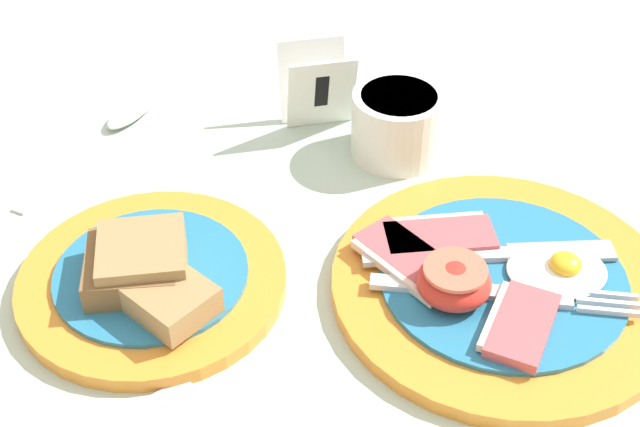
{
  "coord_description": "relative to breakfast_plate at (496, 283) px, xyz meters",
  "views": [
    {
      "loc": [
        -0.05,
        -0.44,
        0.46
      ],
      "look_at": [
        -0.01,
        0.07,
        0.02
      ],
      "focal_mm": 50.0,
      "sensor_mm": 36.0,
      "label": 1
    }
  ],
  "objects": [
    {
      "name": "ground_plane",
      "position": [
        -0.11,
        0.0,
        -0.01
      ],
      "size": [
        3.0,
        3.0,
        0.0
      ],
      "primitive_type": "plane",
      "color": "#B7CCB7"
    },
    {
      "name": "breakfast_plate",
      "position": [
        0.0,
        0.0,
        0.0
      ],
      "size": [
        0.25,
        0.25,
        0.04
      ],
      "color": "orange",
      "rests_on": "ground_plane"
    },
    {
      "name": "bread_plate",
      "position": [
        -0.25,
        0.02,
        0.0
      ],
      "size": [
        0.19,
        0.19,
        0.05
      ],
      "color": "orange",
      "rests_on": "ground_plane"
    },
    {
      "name": "sugar_cup",
      "position": [
        -0.05,
        0.18,
        0.02
      ],
      "size": [
        0.08,
        0.08,
        0.06
      ],
      "color": "white",
      "rests_on": "ground_plane"
    },
    {
      "name": "number_card",
      "position": [
        -0.11,
        0.23,
        0.03
      ],
      "size": [
        0.07,
        0.05,
        0.07
      ],
      "rotation": [
        0.0,
        0.0,
        0.13
      ],
      "color": "white",
      "rests_on": "ground_plane"
    },
    {
      "name": "teaspoon_by_saucer",
      "position": [
        -0.29,
        0.23,
        -0.01
      ],
      "size": [
        0.11,
        0.18,
        0.01
      ],
      "rotation": [
        0.0,
        0.0,
        1.03
      ],
      "color": "silver",
      "rests_on": "ground_plane"
    }
  ]
}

